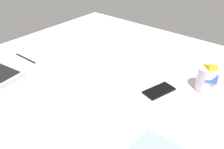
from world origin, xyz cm
name	(u,v)px	position (x,y,z in cm)	size (l,w,h in cm)	color
bed_mattress	(133,102)	(0.00, 0.00, 9.00)	(180.00, 140.00, 18.00)	silver
snack_cup	(208,79)	(-25.65, -17.73, 23.82)	(9.31, 10.29, 13.34)	silver
cell_phone	(159,91)	(-10.47, -3.66, 18.40)	(6.80, 14.00, 0.80)	black
charger_cable	(26,58)	(60.86, 16.32, 18.30)	(17.00, 0.60, 0.60)	black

